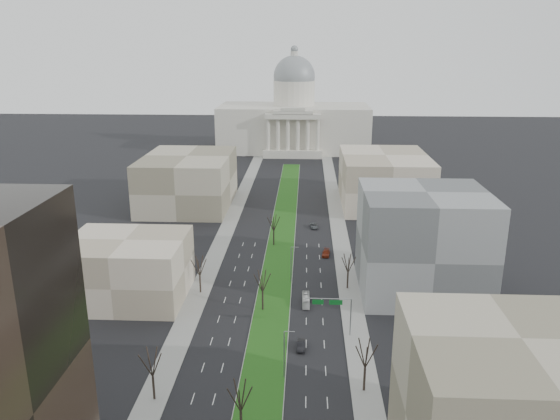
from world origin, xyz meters
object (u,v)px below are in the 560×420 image
(car_red, at_px, (326,253))
(car_grey_far, at_px, (314,226))
(car_black, at_px, (301,345))
(box_van, at_px, (306,300))

(car_red, height_order, car_grey_far, car_red)
(car_black, distance_m, car_grey_far, 71.66)
(car_red, bearing_deg, car_black, -90.97)
(car_black, xyz_separation_m, car_grey_far, (3.28, 71.58, -0.04))
(box_van, bearing_deg, car_red, 79.00)
(car_black, height_order, car_grey_far, car_black)
(car_grey_far, distance_m, box_van, 52.78)
(car_grey_far, bearing_deg, box_van, -98.92)
(box_van, bearing_deg, car_grey_far, 86.80)
(car_black, distance_m, box_van, 18.88)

